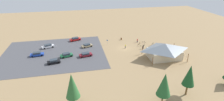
{
  "coord_description": "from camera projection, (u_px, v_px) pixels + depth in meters",
  "views": [
    {
      "loc": [
        18.27,
        62.3,
        28.16
      ],
      "look_at": [
        5.81,
        3.59,
        1.2
      ],
      "focal_mm": 28.48,
      "sensor_mm": 36.0,
      "label": 1
    }
  ],
  "objects": [
    {
      "name": "ground",
      "position": [
        124.0,
        48.0,
        70.59
      ],
      "size": [
        160.0,
        160.0,
        0.0
      ],
      "primitive_type": "plane",
      "color": "#9E7F56",
      "rests_on": "ground"
    },
    {
      "name": "parking_lot_asphalt",
      "position": [
        54.0,
        53.0,
        66.18
      ],
      "size": [
        37.19,
        30.78,
        0.05
      ],
      "primitive_type": "cube",
      "color": "#4C4C51",
      "rests_on": "ground"
    },
    {
      "name": "bike_pavilion",
      "position": [
        165.0,
        50.0,
        61.73
      ],
      "size": [
        13.05,
        9.57,
        5.41
      ],
      "color": "beige",
      "rests_on": "ground"
    },
    {
      "name": "trash_bin",
      "position": [
        121.0,
        39.0,
        79.32
      ],
      "size": [
        0.6,
        0.6,
        0.9
      ],
      "primitive_type": "cylinder",
      "color": "brown",
      "rests_on": "ground"
    },
    {
      "name": "lot_sign",
      "position": [
        107.0,
        41.0,
        73.69
      ],
      "size": [
        0.56,
        0.08,
        2.2
      ],
      "color": "#99999E",
      "rests_on": "ground"
    },
    {
      "name": "pine_far_west",
      "position": [
        72.0,
        86.0,
        38.73
      ],
      "size": [
        3.21,
        3.21,
        8.26
      ],
      "color": "brown",
      "rests_on": "ground"
    },
    {
      "name": "pine_midwest",
      "position": [
        164.0,
        84.0,
        39.6
      ],
      "size": [
        3.27,
        3.27,
        7.83
      ],
      "color": "brown",
      "rests_on": "ground"
    },
    {
      "name": "pine_west",
      "position": [
        189.0,
        75.0,
        42.04
      ],
      "size": [
        2.92,
        2.92,
        8.21
      ],
      "color": "brown",
      "rests_on": "ground"
    },
    {
      "name": "bicycle_silver_lone_west",
      "position": [
        150.0,
        47.0,
        71.28
      ],
      "size": [
        1.65,
        0.48,
        0.78
      ],
      "color": "black",
      "rests_on": "ground"
    },
    {
      "name": "bicycle_red_by_bin",
      "position": [
        172.0,
        48.0,
        70.2
      ],
      "size": [
        1.15,
        1.23,
        0.74
      ],
      "color": "black",
      "rests_on": "ground"
    },
    {
      "name": "bicycle_purple_near_sign",
      "position": [
        155.0,
        47.0,
        71.01
      ],
      "size": [
        1.68,
        0.54,
        0.81
      ],
      "color": "black",
      "rests_on": "ground"
    },
    {
      "name": "bicycle_yellow_front_row",
      "position": [
        139.0,
        46.0,
        72.31
      ],
      "size": [
        1.02,
        1.4,
        0.82
      ],
      "color": "black",
      "rests_on": "ground"
    },
    {
      "name": "bicycle_green_yard_front",
      "position": [
        144.0,
        45.0,
        72.53
      ],
      "size": [
        1.29,
        1.13,
        0.8
      ],
      "color": "black",
      "rests_on": "ground"
    },
    {
      "name": "bicycle_orange_trailside",
      "position": [
        140.0,
        43.0,
        74.7
      ],
      "size": [
        1.2,
        1.42,
        0.82
      ],
      "color": "black",
      "rests_on": "ground"
    },
    {
      "name": "bicycle_teal_mid_cluster",
      "position": [
        153.0,
        44.0,
        73.97
      ],
      "size": [
        1.44,
        1.06,
        0.87
      ],
      "color": "black",
      "rests_on": "ground"
    },
    {
      "name": "bicycle_blue_near_porch",
      "position": [
        178.0,
        50.0,
        67.96
      ],
      "size": [
        0.59,
        1.68,
        0.87
      ],
      "color": "black",
      "rests_on": "ground"
    },
    {
      "name": "bicycle_black_yard_center",
      "position": [
        144.0,
        42.0,
        75.91
      ],
      "size": [
        1.29,
        1.03,
        0.77
      ],
      "color": "black",
      "rests_on": "ground"
    },
    {
      "name": "car_green_by_curb",
      "position": [
        66.0,
        55.0,
        63.27
      ],
      "size": [
        4.61,
        3.01,
        1.46
      ],
      "color": "#1E6B3D",
      "rests_on": "parking_lot_asphalt"
    },
    {
      "name": "car_blue_near_entry",
      "position": [
        37.0,
        54.0,
        63.95
      ],
      "size": [
        4.74,
        2.07,
        1.46
      ],
      "color": "#1E42B2",
      "rests_on": "parking_lot_asphalt"
    },
    {
      "name": "car_red_mid_lot",
      "position": [
        75.0,
        39.0,
        78.02
      ],
      "size": [
        4.98,
        3.31,
        1.48
      ],
      "color": "red",
      "rests_on": "parking_lot_asphalt"
    },
    {
      "name": "car_tan_inner_stall",
      "position": [
        87.0,
        45.0,
        71.52
      ],
      "size": [
        4.63,
        3.17,
        1.31
      ],
      "color": "tan",
      "rests_on": "parking_lot_asphalt"
    },
    {
      "name": "car_black_back_corner",
      "position": [
        54.0,
        61.0,
        58.84
      ],
      "size": [
        4.49,
        2.62,
        1.41
      ],
      "color": "black",
      "rests_on": "parking_lot_asphalt"
    },
    {
      "name": "car_white_end_stall",
      "position": [
        48.0,
        46.0,
        70.7
      ],
      "size": [
        5.03,
        3.34,
        1.48
      ],
      "color": "white",
      "rests_on": "parking_lot_asphalt"
    },
    {
      "name": "car_maroon_far_end",
      "position": [
        86.0,
        55.0,
        63.65
      ],
      "size": [
        4.83,
        2.7,
        1.37
      ],
      "color": "maroon",
      "rests_on": "parking_lot_asphalt"
    },
    {
      "name": "visitor_at_bikes",
      "position": [
        137.0,
        40.0,
        76.23
      ],
      "size": [
        0.36,
        0.36,
        1.71
      ],
      "color": "#2D3347",
      "rests_on": "ground"
    },
    {
      "name": "visitor_by_pavilion",
      "position": [
        143.0,
        47.0,
        69.92
      ],
      "size": [
        0.36,
        0.36,
        1.74
      ],
      "color": "#2D3347",
      "rests_on": "ground"
    },
    {
      "name": "visitor_crossing_yard",
      "position": [
        125.0,
        46.0,
        70.46
      ],
      "size": [
        0.36,
        0.4,
        1.7
      ],
      "color": "#2D3347",
      "rests_on": "ground"
    }
  ]
}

